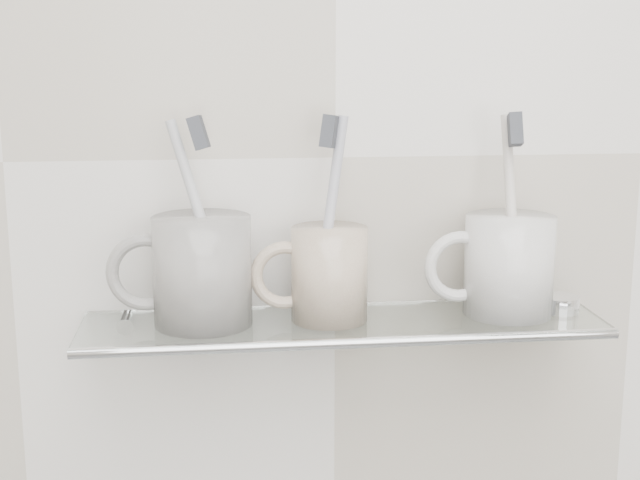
{
  "coord_description": "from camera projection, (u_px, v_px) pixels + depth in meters",
  "views": [
    {
      "loc": [
        -0.12,
        0.23,
        1.35
      ],
      "look_at": [
        -0.02,
        1.04,
        1.18
      ],
      "focal_mm": 50.0,
      "sensor_mm": 36.0,
      "label": 1
    }
  ],
  "objects": [
    {
      "name": "mug_left",
      "position": [
        202.0,
        271.0,
        0.83
      ],
      "size": [
        0.1,
        0.1,
        0.1
      ],
      "primitive_type": "cylinder",
      "rotation": [
        0.0,
        0.0,
        -0.09
      ],
      "color": "white",
      "rests_on": "shelf_glass"
    },
    {
      "name": "shelf_rail",
      "position": [
        352.0,
        343.0,
        0.8
      ],
      "size": [
        0.5,
        0.01,
        0.01
      ],
      "primitive_type": "cylinder",
      "rotation": [
        0.0,
        1.57,
        0.0
      ],
      "color": "silver",
      "rests_on": "shelf_glass"
    },
    {
      "name": "toothbrush_right",
      "position": [
        511.0,
        213.0,
        0.86
      ],
      "size": [
        0.02,
        0.06,
        0.19
      ],
      "primitive_type": "cylinder",
      "rotation": [
        -0.25,
        -0.07,
        -0.2
      ],
      "color": "beige",
      "rests_on": "mug_right"
    },
    {
      "name": "toothbrush_left",
      "position": [
        201.0,
        219.0,
        0.82
      ],
      "size": [
        0.06,
        0.03,
        0.19
      ],
      "primitive_type": "cylinder",
      "rotation": [
        -0.09,
        -0.28,
        -0.09
      ],
      "color": "silver",
      "rests_on": "mug_left"
    },
    {
      "name": "chrome_cap",
      "position": [
        560.0,
        304.0,
        0.88
      ],
      "size": [
        0.04,
        0.04,
        0.02
      ],
      "primitive_type": "cylinder",
      "color": "silver",
      "rests_on": "shelf_glass"
    },
    {
      "name": "wall_back",
      "position": [
        335.0,
        157.0,
        0.88
      ],
      "size": [
        2.5,
        0.0,
        2.5
      ],
      "primitive_type": "plane",
      "rotation": [
        1.57,
        0.0,
        0.0
      ],
      "color": "silver",
      "rests_on": "ground"
    },
    {
      "name": "mug_right",
      "position": [
        509.0,
        265.0,
        0.87
      ],
      "size": [
        0.11,
        0.11,
        0.1
      ],
      "primitive_type": "cylinder",
      "rotation": [
        0.0,
        0.0,
        -0.24
      ],
      "color": "white",
      "rests_on": "shelf_glass"
    },
    {
      "name": "bristles_center",
      "position": [
        330.0,
        131.0,
        0.82
      ],
      "size": [
        0.02,
        0.03,
        0.03
      ],
      "primitive_type": "cube",
      "rotation": [
        -0.12,
        0.11,
        -0.36
      ],
      "color": "#383B42",
      "rests_on": "toothbrush_center"
    },
    {
      "name": "shelf_glass",
      "position": [
        343.0,
        324.0,
        0.86
      ],
      "size": [
        0.5,
        0.12,
        0.01
      ],
      "primitive_type": "cube",
      "color": "silver",
      "rests_on": "wall_back"
    },
    {
      "name": "bracket_left",
      "position": [
        127.0,
        328.0,
        0.88
      ],
      "size": [
        0.02,
        0.03,
        0.02
      ],
      "primitive_type": "cylinder",
      "rotation": [
        1.57,
        0.0,
        0.0
      ],
      "color": "silver",
      "rests_on": "wall_back"
    },
    {
      "name": "mug_right_handle",
      "position": [
        460.0,
        267.0,
        0.86
      ],
      "size": [
        0.07,
        0.01,
        0.07
      ],
      "primitive_type": "torus",
      "rotation": [
        1.57,
        0.0,
        0.0
      ],
      "color": "white",
      "rests_on": "mug_right"
    },
    {
      "name": "mug_center_handle",
      "position": [
        285.0,
        275.0,
        0.84
      ],
      "size": [
        0.07,
        0.01,
        0.07
      ],
      "primitive_type": "torus",
      "rotation": [
        1.57,
        0.0,
        0.0
      ],
      "color": "beige",
      "rests_on": "mug_center"
    },
    {
      "name": "mug_center",
      "position": [
        329.0,
        274.0,
        0.85
      ],
      "size": [
        0.08,
        0.08,
        0.09
      ],
      "primitive_type": "cylinder",
      "rotation": [
        0.0,
        0.0,
        0.17
      ],
      "color": "beige",
      "rests_on": "shelf_glass"
    },
    {
      "name": "bracket_right",
      "position": [
        536.0,
        314.0,
        0.93
      ],
      "size": [
        0.02,
        0.03,
        0.02
      ],
      "primitive_type": "cylinder",
      "rotation": [
        1.57,
        0.0,
        0.0
      ],
      "color": "silver",
      "rests_on": "wall_back"
    },
    {
      "name": "mug_left_handle",
      "position": [
        146.0,
        272.0,
        0.83
      ],
      "size": [
        0.07,
        0.01,
        0.07
      ],
      "primitive_type": "torus",
      "rotation": [
        1.57,
        0.0,
        0.0
      ],
      "color": "white",
      "rests_on": "mug_left"
    },
    {
      "name": "bristles_left",
      "position": [
        199.0,
        133.0,
        0.81
      ],
      "size": [
        0.02,
        0.03,
        0.03
      ],
      "primitive_type": "cube",
      "rotation": [
        -0.09,
        -0.28,
        -0.09
      ],
      "color": "#383B42",
      "rests_on": "toothbrush_left"
    },
    {
      "name": "toothbrush_center",
      "position": [
        329.0,
        217.0,
        0.84
      ],
      "size": [
        0.04,
        0.03,
        0.19
      ],
      "primitive_type": "cylinder",
      "rotation": [
        -0.12,
        0.11,
        -0.36
      ],
      "color": "#AFB0C3",
      "rests_on": "mug_center"
    },
    {
      "name": "bristles_right",
      "position": [
        515.0,
        129.0,
        0.84
      ],
      "size": [
        0.02,
        0.03,
        0.04
      ],
      "primitive_type": "cube",
      "rotation": [
        -0.25,
        -0.07,
        -0.2
      ],
      "color": "#383B42",
      "rests_on": "toothbrush_right"
    }
  ]
}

